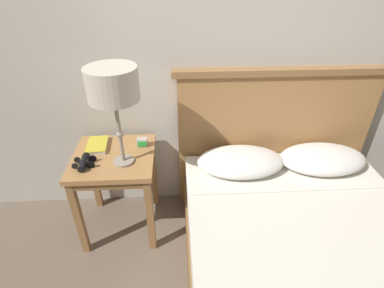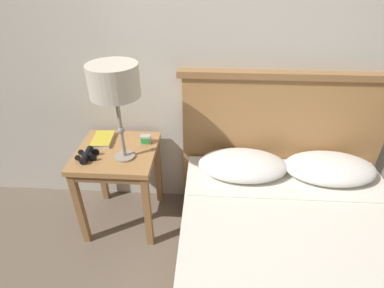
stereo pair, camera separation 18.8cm
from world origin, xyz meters
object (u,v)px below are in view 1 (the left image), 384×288
(bed, at_px, (306,257))
(binoculars_pair, at_px, (84,162))
(nightstand, at_px, (115,167))
(alarm_clock, at_px, (142,142))
(table_lamp, at_px, (113,86))
(book_on_nightstand, at_px, (97,145))

(bed, relative_size, binoculars_pair, 11.76)
(nightstand, height_order, alarm_clock, alarm_clock)
(table_lamp, distance_m, book_on_nightstand, 0.56)
(bed, xyz_separation_m, binoculars_pair, (-1.30, 0.47, 0.39))
(nightstand, bearing_deg, binoculars_pair, -147.42)
(binoculars_pair, bearing_deg, alarm_clock, 30.51)
(nightstand, distance_m, table_lamp, 0.61)
(bed, bearing_deg, alarm_clock, 144.95)
(nightstand, xyz_separation_m, book_on_nightstand, (-0.12, 0.11, 0.11))
(book_on_nightstand, bearing_deg, alarm_clock, -1.18)
(table_lamp, bearing_deg, alarm_clock, 59.74)
(book_on_nightstand, relative_size, alarm_clock, 3.14)
(table_lamp, distance_m, alarm_clock, 0.52)
(binoculars_pair, bearing_deg, table_lamp, 5.63)
(nightstand, distance_m, bed, 1.31)
(book_on_nightstand, relative_size, binoculars_pair, 1.36)
(bed, height_order, table_lamp, table_lamp)
(binoculars_pair, bearing_deg, book_on_nightstand, 80.87)
(bed, xyz_separation_m, book_on_nightstand, (-1.27, 0.68, 0.38))
(bed, height_order, alarm_clock, bed)
(bed, relative_size, table_lamp, 3.11)
(table_lamp, bearing_deg, bed, -24.95)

